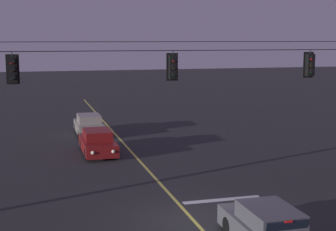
{
  "coord_description": "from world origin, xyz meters",
  "views": [
    {
      "loc": [
        -5.61,
        -16.87,
        6.64
      ],
      "look_at": [
        0.0,
        3.61,
        3.4
      ],
      "focal_mm": 53.83,
      "sensor_mm": 36.0,
      "label": 1
    }
  ],
  "objects": [
    {
      "name": "ground_plane",
      "position": [
        0.0,
        0.0,
        0.0
      ],
      "size": [
        180.0,
        180.0,
        0.0
      ],
      "primitive_type": "plane",
      "color": "#28282B"
    },
    {
      "name": "traffic_light_centre",
      "position": [
        6.12,
        2.59,
        5.52
      ],
      "size": [
        0.48,
        0.41,
        1.22
      ],
      "color": "black"
    },
    {
      "name": "car_oncoming_lead",
      "position": [
        -1.97,
        11.92,
        0.65
      ],
      "size": [
        1.8,
        4.42,
        1.39
      ],
      "color": "maroon",
      "rests_on": "ground"
    },
    {
      "name": "car_oncoming_trailing",
      "position": [
        -1.77,
        18.02,
        0.65
      ],
      "size": [
        1.8,
        4.42,
        1.39
      ],
      "color": "gray",
      "rests_on": "ground"
    },
    {
      "name": "traffic_light_left_inner",
      "position": [
        -0.06,
        2.59,
        5.52
      ],
      "size": [
        0.48,
        0.41,
        1.22
      ],
      "color": "black"
    },
    {
      "name": "lane_centre_stripe",
      "position": [
        0.0,
        8.61,
        0.0
      ],
      "size": [
        0.14,
        60.0,
        0.01
      ],
      "primitive_type": "cube",
      "color": "#D1C64C",
      "rests_on": "ground"
    },
    {
      "name": "stop_bar_paint",
      "position": [
        1.9,
        2.01,
        0.0
      ],
      "size": [
        3.4,
        0.36,
        0.01
      ],
      "primitive_type": "cube",
      "color": "silver",
      "rests_on": "ground"
    },
    {
      "name": "car_waiting_near_lane",
      "position": [
        1.51,
        -2.98,
        0.65
      ],
      "size": [
        1.8,
        4.33,
        1.39
      ],
      "color": "#4C4C51",
      "rests_on": "ground"
    },
    {
      "name": "signal_span_assembly",
      "position": [
        -0.0,
        2.61,
        3.94
      ],
      "size": [
        18.8,
        0.32,
        7.58
      ],
      "color": "#38281C",
      "rests_on": "ground"
    },
    {
      "name": "traffic_light_leftmost",
      "position": [
        -6.24,
        2.59,
        5.52
      ],
      "size": [
        0.48,
        0.41,
        1.22
      ],
      "color": "black"
    }
  ]
}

